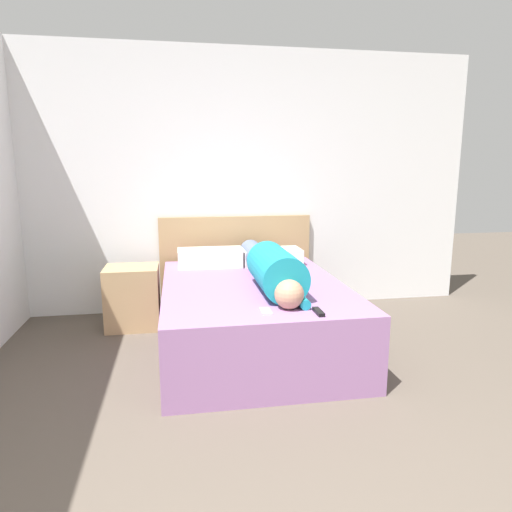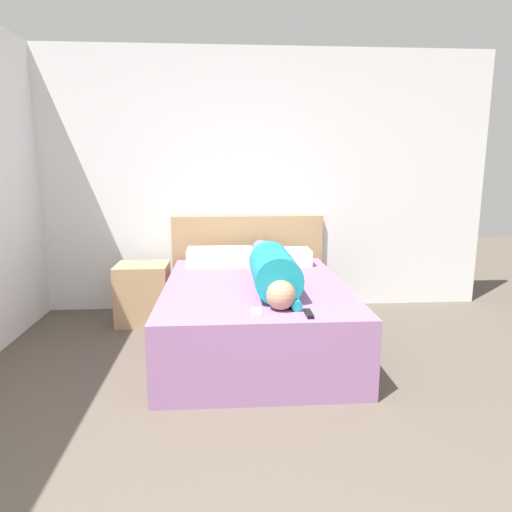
% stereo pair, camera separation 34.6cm
% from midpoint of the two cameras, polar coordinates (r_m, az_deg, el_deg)
% --- Properties ---
extents(wall_back, '(5.11, 0.06, 2.60)m').
position_cam_midpoint_polar(wall_back, '(4.67, -0.04, 9.19)').
color(wall_back, white).
rests_on(wall_back, ground_plane).
extents(bed, '(1.42, 1.94, 0.54)m').
position_cam_midpoint_polar(bed, '(3.74, 2.52, -7.43)').
color(bed, '#936699').
rests_on(bed, ground_plane).
extents(headboard, '(1.54, 0.04, 0.96)m').
position_cam_midpoint_polar(headboard, '(4.71, 1.09, -0.85)').
color(headboard, tan).
rests_on(headboard, ground_plane).
extents(nightstand, '(0.48, 0.41, 0.57)m').
position_cam_midpoint_polar(nightstand, '(4.38, -11.74, -4.67)').
color(nightstand, tan).
rests_on(nightstand, ground_plane).
extents(person_lying, '(0.33, 1.72, 0.33)m').
position_cam_midpoint_polar(person_lying, '(3.56, 4.74, -1.53)').
color(person_lying, tan).
rests_on(person_lying, bed).
extents(pillow_near_headboard, '(0.60, 0.31, 0.16)m').
position_cam_midpoint_polar(pillow_near_headboard, '(4.30, -2.30, -0.13)').
color(pillow_near_headboard, silver).
rests_on(pillow_near_headboard, bed).
extents(pillow_second, '(0.57, 0.31, 0.15)m').
position_cam_midpoint_polar(pillow_second, '(4.36, 5.30, -0.13)').
color(pillow_second, silver).
rests_on(pillow_second, bed).
extents(tv_remote, '(0.04, 0.15, 0.02)m').
position_cam_midpoint_polar(tv_remote, '(2.92, 10.04, -7.17)').
color(tv_remote, black).
rests_on(tv_remote, bed).
extents(cell_phone, '(0.06, 0.13, 0.01)m').
position_cam_midpoint_polar(cell_phone, '(2.94, 3.43, -6.98)').
color(cell_phone, '#B2B7BC').
rests_on(cell_phone, bed).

